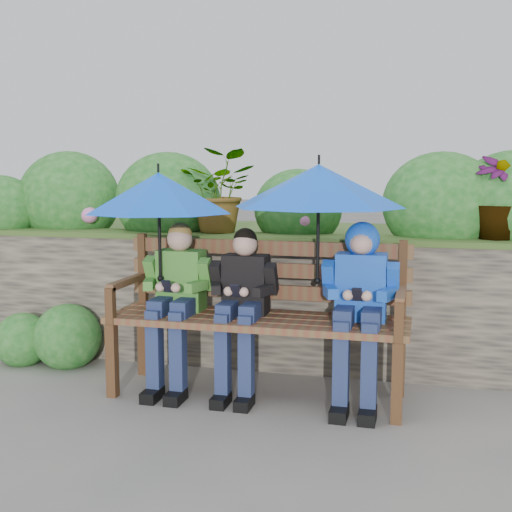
% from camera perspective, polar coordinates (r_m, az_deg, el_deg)
% --- Properties ---
extents(ground, '(60.00, 60.00, 0.00)m').
position_cam_1_polar(ground, '(4.44, -0.33, -12.42)').
color(ground, slate).
rests_on(ground, ground).
extents(garden_backdrop, '(8.00, 2.87, 1.85)m').
position_cam_1_polar(garden_backdrop, '(5.79, 4.04, -1.18)').
color(garden_backdrop, '#3B3732').
rests_on(garden_backdrop, ground).
extents(park_bench, '(2.01, 0.59, 1.06)m').
position_cam_1_polar(park_bench, '(4.38, 0.34, -4.48)').
color(park_bench, '#4B2E19').
rests_on(park_bench, ground).
extents(boy_left, '(0.47, 0.54, 1.16)m').
position_cam_1_polar(boy_left, '(4.45, -7.10, -3.44)').
color(boy_left, '#3A8720').
rests_on(boy_left, ground).
extents(boy_middle, '(0.45, 0.52, 1.14)m').
position_cam_1_polar(boy_middle, '(4.30, -1.25, -3.91)').
color(boy_middle, black).
rests_on(boy_middle, ground).
extents(boy_right, '(0.49, 0.59, 1.19)m').
position_cam_1_polar(boy_right, '(4.16, 9.21, -3.48)').
color(boy_right, '#0436B6').
rests_on(boy_right, ground).
extents(umbrella_left, '(1.02, 1.02, 0.80)m').
position_cam_1_polar(umbrella_left, '(4.38, -8.64, 5.58)').
color(umbrella_left, blue).
rests_on(umbrella_left, ground).
extents(umbrella_right, '(1.11, 1.11, 0.83)m').
position_cam_1_polar(umbrella_right, '(4.14, 5.59, 6.21)').
color(umbrella_right, blue).
rests_on(umbrella_right, ground).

